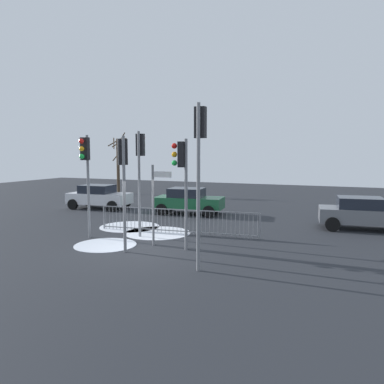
{
  "coord_description": "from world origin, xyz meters",
  "views": [
    {
      "loc": [
        6.89,
        -11.69,
        3.51
      ],
      "look_at": [
        0.58,
        3.33,
        1.81
      ],
      "focal_mm": 36.03,
      "sensor_mm": 36.0,
      "label": 1
    }
  ],
  "objects_px": {
    "traffic_light_foreground_right": "(123,167)",
    "car_white_trailing": "(99,196)",
    "traffic_light_mid_right": "(86,163)",
    "car_grey_mid": "(362,213)",
    "direction_sign_post": "(155,201)",
    "traffic_light_foreground_left": "(200,149)",
    "traffic_light_mid_left": "(182,169)",
    "traffic_light_rear_left": "(140,160)",
    "bare_tree_left": "(118,163)",
    "car_green_far": "(188,201)"
  },
  "relations": [
    {
      "from": "traffic_light_foreground_right",
      "to": "car_white_trailing",
      "type": "distance_m",
      "value": 11.09
    },
    {
      "from": "traffic_light_mid_right",
      "to": "car_grey_mid",
      "type": "relative_size",
      "value": 1.05
    },
    {
      "from": "traffic_light_foreground_right",
      "to": "direction_sign_post",
      "type": "distance_m",
      "value": 1.82
    },
    {
      "from": "traffic_light_foreground_left",
      "to": "traffic_light_mid_left",
      "type": "bearing_deg",
      "value": 125.52
    },
    {
      "from": "traffic_light_foreground_right",
      "to": "traffic_light_mid_left",
      "type": "bearing_deg",
      "value": -14.96
    },
    {
      "from": "traffic_light_rear_left",
      "to": "traffic_light_foreground_left",
      "type": "relative_size",
      "value": 0.89
    },
    {
      "from": "traffic_light_foreground_right",
      "to": "bare_tree_left",
      "type": "distance_m",
      "value": 19.57
    },
    {
      "from": "traffic_light_mid_right",
      "to": "bare_tree_left",
      "type": "height_order",
      "value": "bare_tree_left"
    },
    {
      "from": "traffic_light_mid_right",
      "to": "traffic_light_foreground_left",
      "type": "height_order",
      "value": "traffic_light_foreground_left"
    },
    {
      "from": "traffic_light_mid_right",
      "to": "traffic_light_foreground_right",
      "type": "distance_m",
      "value": 2.76
    },
    {
      "from": "traffic_light_foreground_left",
      "to": "direction_sign_post",
      "type": "distance_m",
      "value": 3.86
    },
    {
      "from": "traffic_light_rear_left",
      "to": "direction_sign_post",
      "type": "xyz_separation_m",
      "value": [
        1.31,
        -1.24,
        -1.48
      ]
    },
    {
      "from": "car_green_far",
      "to": "car_white_trailing",
      "type": "height_order",
      "value": "same"
    },
    {
      "from": "traffic_light_foreground_left",
      "to": "direction_sign_post",
      "type": "height_order",
      "value": "traffic_light_foreground_left"
    },
    {
      "from": "car_grey_mid",
      "to": "traffic_light_foreground_left",
      "type": "bearing_deg",
      "value": -125.25
    },
    {
      "from": "car_green_far",
      "to": "traffic_light_foreground_right",
      "type": "bearing_deg",
      "value": -88.67
    },
    {
      "from": "traffic_light_mid_right",
      "to": "direction_sign_post",
      "type": "height_order",
      "value": "traffic_light_mid_right"
    },
    {
      "from": "traffic_light_foreground_right",
      "to": "car_grey_mid",
      "type": "bearing_deg",
      "value": -0.07
    },
    {
      "from": "traffic_light_foreground_left",
      "to": "car_grey_mid",
      "type": "xyz_separation_m",
      "value": [
        4.58,
        8.4,
        -2.82
      ]
    },
    {
      "from": "bare_tree_left",
      "to": "traffic_light_rear_left",
      "type": "bearing_deg",
      "value": -53.34
    },
    {
      "from": "car_green_far",
      "to": "car_white_trailing",
      "type": "distance_m",
      "value": 5.96
    },
    {
      "from": "car_green_far",
      "to": "car_white_trailing",
      "type": "bearing_deg",
      "value": 175.71
    },
    {
      "from": "direction_sign_post",
      "to": "car_grey_mid",
      "type": "height_order",
      "value": "direction_sign_post"
    },
    {
      "from": "car_green_far",
      "to": "car_white_trailing",
      "type": "relative_size",
      "value": 1.01
    },
    {
      "from": "direction_sign_post",
      "to": "traffic_light_foreground_left",
      "type": "bearing_deg",
      "value": -42.16
    },
    {
      "from": "car_green_far",
      "to": "traffic_light_foreground_left",
      "type": "bearing_deg",
      "value": -71.29
    },
    {
      "from": "traffic_light_mid_left",
      "to": "direction_sign_post",
      "type": "relative_size",
      "value": 1.31
    },
    {
      "from": "traffic_light_mid_right",
      "to": "bare_tree_left",
      "type": "bearing_deg",
      "value": -67.69
    },
    {
      "from": "traffic_light_foreground_right",
      "to": "traffic_light_rear_left",
      "type": "xyz_separation_m",
      "value": [
        -0.7,
        2.38,
        0.21
      ]
    },
    {
      "from": "traffic_light_foreground_left",
      "to": "bare_tree_left",
      "type": "height_order",
      "value": "bare_tree_left"
    },
    {
      "from": "traffic_light_rear_left",
      "to": "car_white_trailing",
      "type": "distance_m",
      "value": 9.0
    },
    {
      "from": "traffic_light_foreground_right",
      "to": "car_green_far",
      "type": "relative_size",
      "value": 1.02
    },
    {
      "from": "car_green_far",
      "to": "traffic_light_mid_right",
      "type": "bearing_deg",
      "value": -106.97
    },
    {
      "from": "traffic_light_foreground_left",
      "to": "car_white_trailing",
      "type": "bearing_deg",
      "value": 137.07
    },
    {
      "from": "traffic_light_foreground_left",
      "to": "traffic_light_mid_right",
      "type": "bearing_deg",
      "value": 158.35
    },
    {
      "from": "bare_tree_left",
      "to": "car_grey_mid",
      "type": "bearing_deg",
      "value": -24.93
    },
    {
      "from": "traffic_light_mid_left",
      "to": "traffic_light_foreground_right",
      "type": "bearing_deg",
      "value": 104.97
    },
    {
      "from": "traffic_light_mid_right",
      "to": "car_white_trailing",
      "type": "xyz_separation_m",
      "value": [
        -4.61,
        7.04,
        -2.3
      ]
    },
    {
      "from": "traffic_light_rear_left",
      "to": "bare_tree_left",
      "type": "xyz_separation_m",
      "value": [
        -10.28,
        13.82,
        -0.6
      ]
    },
    {
      "from": "traffic_light_mid_right",
      "to": "car_green_far",
      "type": "height_order",
      "value": "traffic_light_mid_right"
    },
    {
      "from": "traffic_light_mid_left",
      "to": "traffic_light_foreground_left",
      "type": "bearing_deg",
      "value": -156.66
    },
    {
      "from": "traffic_light_foreground_left",
      "to": "car_grey_mid",
      "type": "distance_m",
      "value": 9.98
    },
    {
      "from": "traffic_light_foreground_right",
      "to": "traffic_light_foreground_left",
      "type": "relative_size",
      "value": 0.83
    },
    {
      "from": "traffic_light_foreground_left",
      "to": "car_white_trailing",
      "type": "distance_m",
      "value": 14.12
    },
    {
      "from": "traffic_light_rear_left",
      "to": "car_white_trailing",
      "type": "relative_size",
      "value": 1.1
    },
    {
      "from": "traffic_light_mid_left",
      "to": "traffic_light_foreground_left",
      "type": "height_order",
      "value": "traffic_light_foreground_left"
    },
    {
      "from": "bare_tree_left",
      "to": "traffic_light_foreground_right",
      "type": "bearing_deg",
      "value": -55.87
    },
    {
      "from": "direction_sign_post",
      "to": "traffic_light_rear_left",
      "type": "bearing_deg",
      "value": 132.75
    },
    {
      "from": "traffic_light_mid_left",
      "to": "car_white_trailing",
      "type": "height_order",
      "value": "traffic_light_mid_left"
    },
    {
      "from": "traffic_light_foreground_right",
      "to": "car_green_far",
      "type": "bearing_deg",
      "value": 54.22
    }
  ]
}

